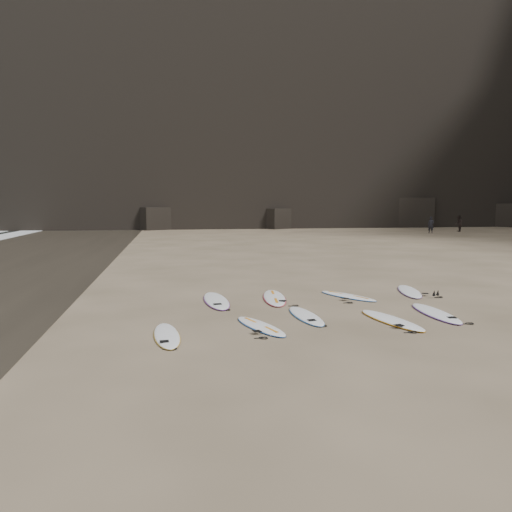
{
  "coord_description": "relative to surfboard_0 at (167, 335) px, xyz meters",
  "views": [
    {
      "loc": [
        -4.14,
        -12.06,
        2.98
      ],
      "look_at": [
        -1.75,
        1.59,
        1.5
      ],
      "focal_mm": 35.0,
      "sensor_mm": 36.0,
      "label": 1
    }
  ],
  "objects": [
    {
      "name": "ground",
      "position": [
        4.23,
        0.99,
        -0.04
      ],
      "size": [
        240.0,
        240.0,
        0.0
      ],
      "primitive_type": "plane",
      "color": "#897559",
      "rests_on": "ground"
    },
    {
      "name": "headland",
      "position": [
        28.08,
        49.77,
        20.98
      ],
      "size": [
        170.0,
        101.0,
        63.47
      ],
      "color": "black",
      "rests_on": "ground"
    },
    {
      "name": "surfboard_0",
      "position": [
        0.0,
        0.0,
        0.0
      ],
      "size": [
        0.71,
        2.3,
        0.08
      ],
      "primitive_type": "ellipsoid",
      "rotation": [
        0.0,
        0.0,
        0.07
      ],
      "color": "white",
      "rests_on": "ground"
    },
    {
      "name": "surfboard_1",
      "position": [
        2.22,
        0.46,
        -0.0
      ],
      "size": [
        1.18,
        2.27,
        0.08
      ],
      "primitive_type": "ellipsoid",
      "rotation": [
        0.0,
        0.0,
        0.31
      ],
      "color": "white",
      "rests_on": "ground"
    },
    {
      "name": "surfboard_2",
      "position": [
        3.59,
        1.33,
        0.0
      ],
      "size": [
        0.67,
        2.36,
        0.08
      ],
      "primitive_type": "ellipsoid",
      "rotation": [
        0.0,
        0.0,
        0.05
      ],
      "color": "white",
      "rests_on": "ground"
    },
    {
      "name": "surfboard_3",
      "position": [
        5.58,
        0.49,
        0.0
      ],
      "size": [
        1.05,
        2.56,
        0.09
      ],
      "primitive_type": "ellipsoid",
      "rotation": [
        0.0,
        0.0,
        0.19
      ],
      "color": "white",
      "rests_on": "ground"
    },
    {
      "name": "surfboard_4",
      "position": [
        7.1,
        1.03,
        0.01
      ],
      "size": [
        0.76,
        2.59,
        0.09
      ],
      "primitive_type": "ellipsoid",
      "rotation": [
        0.0,
        0.0,
        -0.06
      ],
      "color": "white",
      "rests_on": "ground"
    },
    {
      "name": "surfboard_5",
      "position": [
        1.46,
        3.76,
        0.01
      ],
      "size": [
        0.78,
        2.81,
        0.1
      ],
      "primitive_type": "ellipsoid",
      "rotation": [
        0.0,
        0.0,
        0.04
      ],
      "color": "white",
      "rests_on": "ground"
    },
    {
      "name": "surfboard_6",
      "position": [
        3.29,
        3.9,
        0.01
      ],
      "size": [
        0.98,
        2.76,
        0.1
      ],
      "primitive_type": "ellipsoid",
      "rotation": [
        0.0,
        0.0,
        -0.13
      ],
      "color": "white",
      "rests_on": "ground"
    },
    {
      "name": "surfboard_7",
      "position": [
        5.66,
        3.81,
        -0.0
      ],
      "size": [
        1.53,
        2.22,
        0.08
      ],
      "primitive_type": "ellipsoid",
      "rotation": [
        0.0,
        0.0,
        0.49
      ],
      "color": "white",
      "rests_on": "ground"
    },
    {
      "name": "surfboard_8",
      "position": [
        7.98,
        4.23,
        0.0
      ],
      "size": [
        1.28,
        2.59,
        0.09
      ],
      "primitive_type": "ellipsoid",
      "rotation": [
        0.0,
        0.0,
        -0.28
      ],
      "color": "white",
      "rests_on": "ground"
    },
    {
      "name": "person_a",
      "position": [
        25.51,
        34.31,
        0.78
      ],
      "size": [
        0.7,
        0.69,
        1.63
      ],
      "primitive_type": "imported",
      "rotation": [
        0.0,
        0.0,
        5.55
      ],
      "color": "black",
      "rests_on": "ground"
    },
    {
      "name": "person_b",
      "position": [
        29.6,
        36.05,
        0.8
      ],
      "size": [
        0.85,
        0.97,
        1.67
      ],
      "primitive_type": "imported",
      "rotation": [
        0.0,
        0.0,
        4.4
      ],
      "color": "black",
      "rests_on": "ground"
    }
  ]
}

